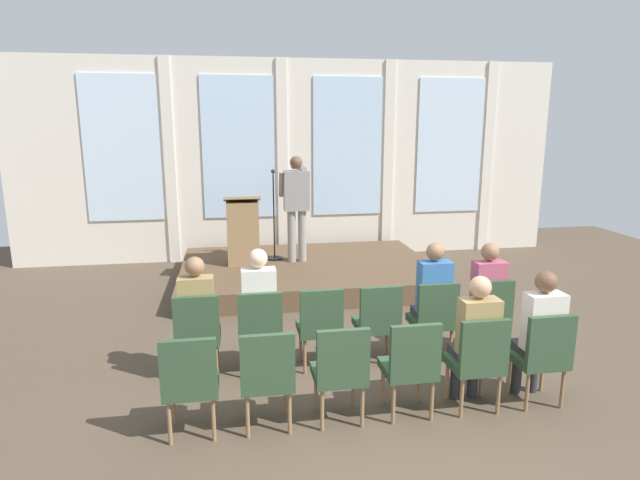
{
  "coord_description": "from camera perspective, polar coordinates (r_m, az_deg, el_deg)",
  "views": [
    {
      "loc": [
        -1.22,
        -4.24,
        2.67
      ],
      "look_at": [
        -0.04,
        2.8,
        1.07
      ],
      "focal_mm": 30.11,
      "sensor_mm": 36.0,
      "label": 1
    }
  ],
  "objects": [
    {
      "name": "audience_r0_c1",
      "position": [
        5.78,
        -6.5,
        -6.78
      ],
      "size": [
        0.36,
        0.39,
        1.37
      ],
      "color": "#2D2D33",
      "rests_on": "ground"
    },
    {
      "name": "chair_r1_c1",
      "position": [
        4.78,
        -5.64,
        -13.96
      ],
      "size": [
        0.46,
        0.44,
        0.94
      ],
      "color": "olive",
      "rests_on": "ground"
    },
    {
      "name": "chair_r0_c5",
      "position": [
        6.43,
        17.41,
        -7.36
      ],
      "size": [
        0.46,
        0.44,
        0.94
      ],
      "color": "olive",
      "rests_on": "ground"
    },
    {
      "name": "chair_r1_c3",
      "position": [
        5.01,
        9.62,
        -12.75
      ],
      "size": [
        0.46,
        0.44,
        0.94
      ],
      "color": "olive",
      "rests_on": "ground"
    },
    {
      "name": "speaker",
      "position": [
        8.98,
        -2.53,
        4.16
      ],
      "size": [
        0.52,
        0.69,
        1.78
      ],
      "color": "gray",
      "rests_on": "stage_platform"
    },
    {
      "name": "mic_stand",
      "position": [
        9.26,
        -4.87,
        -0.02
      ],
      "size": [
        0.28,
        0.28,
        1.55
      ],
      "color": "black",
      "rests_on": "stage_platform"
    },
    {
      "name": "chair_r1_c2",
      "position": [
        4.86,
        2.19,
        -13.46
      ],
      "size": [
        0.46,
        0.44,
        0.94
      ],
      "color": "olive",
      "rests_on": "ground"
    },
    {
      "name": "chair_r0_c1",
      "position": [
        5.78,
        -6.4,
        -9.12
      ],
      "size": [
        0.46,
        0.44,
        0.94
      ],
      "color": "olive",
      "rests_on": "ground"
    },
    {
      "name": "lectern",
      "position": [
        8.99,
        -8.2,
        0.93
      ],
      "size": [
        0.6,
        0.48,
        1.16
      ],
      "color": "#93724C",
      "rests_on": "stage_platform"
    },
    {
      "name": "ground_plane",
      "position": [
        5.16,
        5.91,
        -18.62
      ],
      "size": [
        16.02,
        16.02,
        0.0
      ],
      "primitive_type": "plane",
      "color": "brown"
    },
    {
      "name": "stage_platform",
      "position": [
        9.08,
        -1.39,
        -3.46
      ],
      "size": [
        4.14,
        2.94,
        0.32
      ],
      "primitive_type": "cube",
      "color": "brown",
      "rests_on": "ground"
    },
    {
      "name": "chair_r0_c4",
      "position": [
        6.18,
        12.01,
        -7.89
      ],
      "size": [
        0.46,
        0.44,
        0.94
      ],
      "color": "olive",
      "rests_on": "ground"
    },
    {
      "name": "audience_r0_c5",
      "position": [
        6.44,
        17.21,
        -5.41
      ],
      "size": [
        0.36,
        0.39,
        1.33
      ],
      "color": "#2D2D33",
      "rests_on": "ground"
    },
    {
      "name": "chair_r0_c2",
      "position": [
        5.85,
        -0.0,
        -8.79
      ],
      "size": [
        0.46,
        0.44,
        0.94
      ],
      "color": "olive",
      "rests_on": "ground"
    },
    {
      "name": "audience_r0_c0",
      "position": [
        5.8,
        -12.93,
        -7.26
      ],
      "size": [
        0.36,
        0.39,
        1.31
      ],
      "color": "#2D2D33",
      "rests_on": "ground"
    },
    {
      "name": "chair_r0_c3",
      "position": [
        5.98,
        6.18,
        -8.37
      ],
      "size": [
        0.46,
        0.44,
        0.94
      ],
      "color": "olive",
      "rests_on": "ground"
    },
    {
      "name": "chair_r0_c0",
      "position": [
        5.79,
        -12.88,
        -9.34
      ],
      "size": [
        0.46,
        0.44,
        0.94
      ],
      "color": "olive",
      "rests_on": "ground"
    },
    {
      "name": "chair_r1_c0",
      "position": [
        4.79,
        -13.61,
        -14.22
      ],
      "size": [
        0.46,
        0.44,
        0.94
      ],
      "color": "olive",
      "rests_on": "ground"
    },
    {
      "name": "audience_r1_c4",
      "position": [
        5.24,
        16.18,
        -9.68
      ],
      "size": [
        0.36,
        0.39,
        1.3
      ],
      "color": "#2D2D33",
      "rests_on": "ground"
    },
    {
      "name": "chair_r1_c5",
      "position": [
        5.55,
        22.57,
        -11.02
      ],
      "size": [
        0.46,
        0.44,
        0.94
      ],
      "color": "olive",
      "rests_on": "ground"
    },
    {
      "name": "audience_r0_c4",
      "position": [
        6.17,
        11.84,
        -5.73
      ],
      "size": [
        0.36,
        0.39,
        1.36
      ],
      "color": "#2D2D33",
      "rests_on": "ground"
    },
    {
      "name": "audience_r1_c5",
      "position": [
        5.54,
        22.3,
        -8.83
      ],
      "size": [
        0.36,
        0.39,
        1.32
      ],
      "color": "#2D2D33",
      "rests_on": "ground"
    },
    {
      "name": "rear_partition",
      "position": [
        10.5,
        -2.58,
        8.57
      ],
      "size": [
        10.5,
        0.14,
        3.81
      ],
      "color": "silver",
      "rests_on": "ground"
    },
    {
      "name": "chair_r1_c4",
      "position": [
        5.25,
        16.44,
        -11.91
      ],
      "size": [
        0.46,
        0.44,
        0.94
      ],
      "color": "olive",
      "rests_on": "ground"
    }
  ]
}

